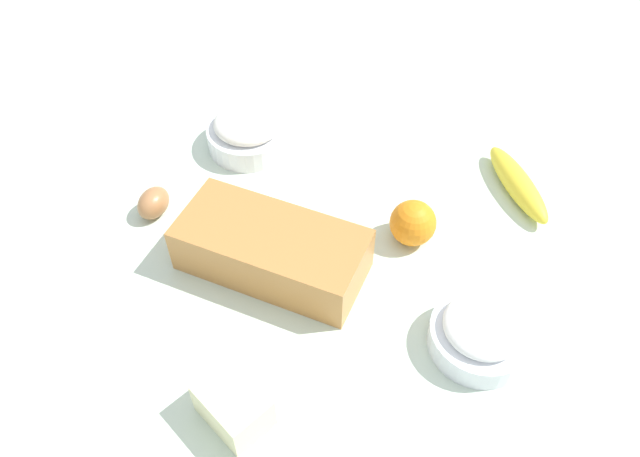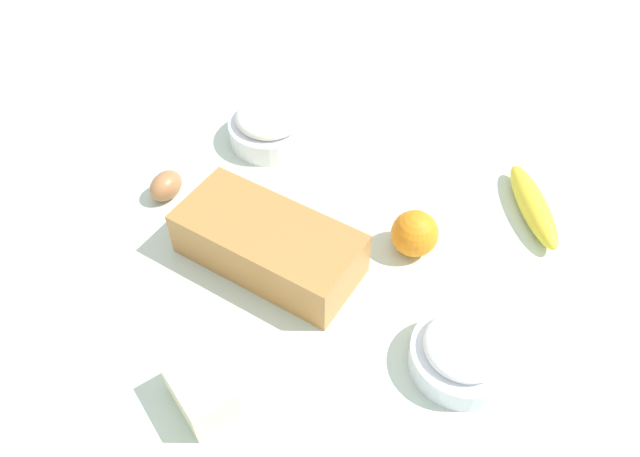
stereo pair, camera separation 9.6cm
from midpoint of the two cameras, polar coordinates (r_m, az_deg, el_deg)
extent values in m
cube|color=silver|center=(1.00, 2.75, -2.07)|extent=(2.40, 2.40, 0.02)
cube|color=#B77A3D|center=(0.94, -1.83, -1.59)|extent=(0.30, 0.18, 0.08)
cube|color=black|center=(0.94, -1.84, -1.43)|extent=(0.29, 0.17, 0.07)
cylinder|color=white|center=(1.16, -2.21, 8.81)|extent=(0.15, 0.15, 0.04)
torus|color=white|center=(1.15, -2.24, 9.51)|extent=(0.15, 0.15, 0.01)
ellipsoid|color=white|center=(1.14, -2.26, 10.06)|extent=(0.12, 0.12, 0.04)
cylinder|color=white|center=(0.88, 15.93, -11.45)|extent=(0.14, 0.14, 0.04)
torus|color=white|center=(0.87, 16.15, -10.92)|extent=(0.14, 0.14, 0.01)
ellipsoid|color=white|center=(0.86, 16.33, -10.48)|extent=(0.11, 0.11, 0.04)
ellipsoid|color=yellow|center=(1.10, 21.35, 1.84)|extent=(0.17, 0.16, 0.04)
sphere|color=orange|center=(0.98, 11.46, -0.61)|extent=(0.07, 0.07, 0.07)
cube|color=#F4EDB2|center=(0.82, -7.42, -14.81)|extent=(0.10, 0.08, 0.06)
ellipsoid|color=#A97245|center=(1.07, -11.48, 3.73)|extent=(0.06, 0.07, 0.05)
camera|label=1|loc=(0.05, -87.13, 3.21)|focal=34.93mm
camera|label=2|loc=(0.05, 92.87, -3.21)|focal=34.93mm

